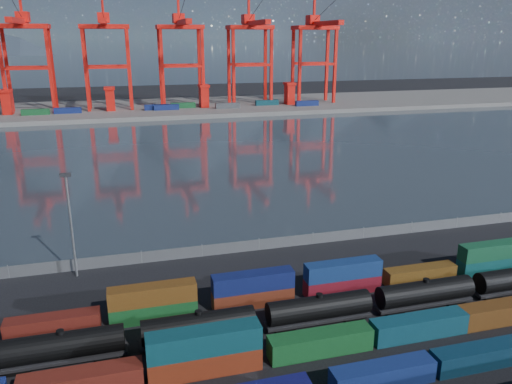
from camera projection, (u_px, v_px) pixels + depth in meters
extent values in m
plane|color=black|center=(321.00, 340.00, 61.18)|extent=(700.00, 700.00, 0.00)
plane|color=#28323A|center=(193.00, 154.00, 157.83)|extent=(700.00, 700.00, 0.00)
cube|color=#514F4C|center=(162.00, 108.00, 254.19)|extent=(700.00, 70.00, 2.00)
cone|color=#1E2630|center=(399.00, 3.00, 1730.71)|extent=(840.00, 840.00, 300.00)
cube|color=navy|center=(382.00, 375.00, 52.87)|extent=(11.54, 2.35, 2.50)
cube|color=#0B283D|center=(479.00, 356.00, 55.94)|extent=(11.54, 2.35, 2.50)
cube|color=#5E1B12|center=(82.00, 383.00, 51.49)|extent=(12.49, 2.54, 2.71)
cube|color=maroon|center=(205.00, 362.00, 54.76)|extent=(12.49, 2.54, 2.71)
cube|color=#0D3B44|center=(204.00, 341.00, 53.95)|extent=(12.49, 2.54, 2.71)
cube|color=#144E22|center=(320.00, 343.00, 58.22)|extent=(12.49, 2.54, 2.71)
cube|color=#0E3B4A|center=(419.00, 326.00, 61.53)|extent=(12.49, 2.54, 2.71)
cube|color=#542F10|center=(503.00, 312.00, 64.71)|extent=(12.49, 2.54, 2.71)
cube|color=#581811|center=(53.00, 325.00, 62.11)|extent=(11.32, 2.30, 2.45)
cube|color=#13491E|center=(154.00, 311.00, 65.25)|extent=(11.32, 2.30, 2.45)
cube|color=#5C3612|center=(153.00, 294.00, 64.52)|extent=(11.32, 2.30, 2.45)
cube|color=#5D2312|center=(253.00, 297.00, 68.67)|extent=(11.32, 2.30, 2.45)
cube|color=#0F184D|center=(253.00, 281.00, 67.95)|extent=(11.32, 2.30, 2.45)
cube|color=maroon|center=(342.00, 285.00, 72.07)|extent=(11.32, 2.30, 2.45)
cube|color=navy|center=(343.00, 270.00, 71.34)|extent=(11.32, 2.30, 2.45)
cube|color=#5C3B12|center=(420.00, 274.00, 75.30)|extent=(11.32, 2.30, 2.45)
cube|color=#0D4647|center=(491.00, 265.00, 78.55)|extent=(11.32, 2.30, 2.45)
cube|color=#144E2E|center=(493.00, 250.00, 77.82)|extent=(11.32, 2.30, 2.45)
cylinder|color=black|center=(62.00, 345.00, 55.95)|extent=(13.62, 3.04, 3.04)
cylinder|color=black|center=(60.00, 332.00, 55.45)|extent=(0.84, 0.84, 0.52)
cube|color=black|center=(63.00, 358.00, 56.44)|extent=(14.14, 2.10, 0.42)
cube|color=black|center=(19.00, 368.00, 55.37)|extent=(2.62, 1.89, 0.63)
cube|color=black|center=(107.00, 355.00, 57.77)|extent=(2.62, 1.89, 0.63)
cylinder|color=black|center=(199.00, 325.00, 59.88)|extent=(13.62, 3.04, 3.04)
cylinder|color=black|center=(198.00, 313.00, 59.38)|extent=(0.84, 0.84, 0.52)
cube|color=black|center=(199.00, 337.00, 60.38)|extent=(14.14, 2.10, 0.42)
cube|color=black|center=(160.00, 346.00, 59.31)|extent=(2.62, 1.89, 0.63)
cube|color=black|center=(237.00, 334.00, 61.70)|extent=(2.62, 1.89, 0.63)
cylinder|color=black|center=(319.00, 307.00, 63.82)|extent=(13.62, 3.04, 3.04)
cylinder|color=black|center=(319.00, 296.00, 63.32)|extent=(0.84, 0.84, 0.52)
cube|color=black|center=(318.00, 319.00, 64.32)|extent=(14.14, 2.10, 0.42)
cube|color=black|center=(284.00, 327.00, 63.24)|extent=(2.62, 1.89, 0.63)
cube|color=black|center=(352.00, 317.00, 65.64)|extent=(2.62, 1.89, 0.63)
cylinder|color=black|center=(425.00, 292.00, 67.75)|extent=(13.62, 3.04, 3.04)
cylinder|color=black|center=(426.00, 281.00, 67.26)|extent=(0.84, 0.84, 0.52)
cube|color=black|center=(424.00, 303.00, 68.25)|extent=(14.14, 2.10, 0.42)
cube|color=black|center=(393.00, 310.00, 67.18)|extent=(2.62, 1.89, 0.63)
cube|color=black|center=(453.00, 301.00, 69.57)|extent=(2.62, 1.89, 0.63)
cube|color=black|center=(490.00, 295.00, 71.11)|extent=(2.62, 1.89, 0.63)
cube|color=#595B5E|center=(259.00, 245.00, 86.66)|extent=(160.00, 0.06, 2.00)
cylinder|color=slate|center=(8.00, 272.00, 76.47)|extent=(0.12, 0.12, 2.20)
cylinder|color=slate|center=(77.00, 264.00, 79.01)|extent=(0.12, 0.12, 2.20)
cylinder|color=slate|center=(142.00, 257.00, 81.55)|extent=(0.12, 0.12, 2.20)
cylinder|color=slate|center=(202.00, 250.00, 84.09)|extent=(0.12, 0.12, 2.20)
cylinder|color=slate|center=(259.00, 244.00, 86.63)|extent=(0.12, 0.12, 2.20)
cylinder|color=slate|center=(313.00, 238.00, 89.17)|extent=(0.12, 0.12, 2.20)
cylinder|color=slate|center=(364.00, 233.00, 91.70)|extent=(0.12, 0.12, 2.20)
cylinder|color=slate|center=(412.00, 227.00, 94.24)|extent=(0.12, 0.12, 2.20)
cylinder|color=slate|center=(457.00, 222.00, 96.78)|extent=(0.12, 0.12, 2.20)
cylinder|color=slate|center=(500.00, 218.00, 99.32)|extent=(0.12, 0.12, 2.20)
cylinder|color=slate|center=(71.00, 228.00, 75.12)|extent=(0.36, 0.36, 16.00)
cube|color=black|center=(65.00, 175.00, 72.65)|extent=(1.60, 0.40, 0.60)
cube|color=red|center=(3.00, 73.00, 221.25)|extent=(1.43, 1.43, 40.21)
cube|color=red|center=(8.00, 72.00, 231.12)|extent=(1.43, 1.43, 40.21)
cube|color=red|center=(50.00, 73.00, 226.24)|extent=(1.43, 1.43, 40.21)
cube|color=red|center=(53.00, 71.00, 236.11)|extent=(1.43, 1.43, 40.21)
cube|color=red|center=(26.00, 68.00, 223.15)|extent=(19.66, 1.25, 1.25)
cube|color=red|center=(30.00, 67.00, 233.02)|extent=(19.66, 1.25, 1.25)
cube|color=red|center=(23.00, 26.00, 222.71)|extent=(22.34, 12.51, 1.97)
cube|color=red|center=(18.00, 21.00, 212.31)|extent=(2.68, 42.90, 2.23)
cube|color=red|center=(23.00, 17.00, 224.81)|extent=(5.36, 7.15, 4.47)
cube|color=red|center=(20.00, 1.00, 221.17)|extent=(1.07, 1.07, 14.30)
cylinder|color=black|center=(15.00, 5.00, 208.48)|extent=(0.21, 36.78, 12.13)
cube|color=red|center=(86.00, 72.00, 230.14)|extent=(1.43, 1.43, 40.21)
cube|color=red|center=(87.00, 71.00, 240.01)|extent=(1.43, 1.43, 40.21)
cube|color=red|center=(130.00, 71.00, 235.13)|extent=(1.43, 1.43, 40.21)
cube|color=red|center=(129.00, 70.00, 245.00)|extent=(1.43, 1.43, 40.21)
cube|color=red|center=(108.00, 67.00, 232.04)|extent=(19.66, 1.25, 1.25)
cube|color=red|center=(108.00, 66.00, 241.91)|extent=(19.66, 1.25, 1.25)
cube|color=red|center=(104.00, 27.00, 231.60)|extent=(22.34, 12.51, 1.97)
cube|color=red|center=(103.00, 22.00, 221.20)|extent=(2.68, 42.90, 2.23)
cube|color=red|center=(104.00, 18.00, 233.70)|extent=(5.36, 7.15, 4.47)
cube|color=red|center=(102.00, 2.00, 230.06)|extent=(1.07, 1.07, 14.30)
cylinder|color=black|center=(102.00, 7.00, 217.37)|extent=(0.21, 36.78, 12.13)
cube|color=red|center=(162.00, 71.00, 239.02)|extent=(1.43, 1.43, 40.21)
cube|color=red|center=(160.00, 69.00, 248.90)|extent=(1.43, 1.43, 40.21)
cube|color=red|center=(203.00, 70.00, 244.02)|extent=(1.43, 1.43, 40.21)
cube|color=red|center=(199.00, 69.00, 253.89)|extent=(1.43, 1.43, 40.21)
cube|color=red|center=(183.00, 66.00, 240.92)|extent=(19.66, 1.25, 1.25)
cube|color=red|center=(180.00, 65.00, 250.80)|extent=(19.66, 1.25, 1.25)
cube|color=red|center=(180.00, 27.00, 240.49)|extent=(22.34, 12.51, 1.97)
cube|color=red|center=(182.00, 22.00, 230.08)|extent=(2.68, 42.90, 2.23)
cube|color=red|center=(178.00, 18.00, 242.58)|extent=(5.36, 7.15, 4.47)
cube|color=red|center=(178.00, 4.00, 238.95)|extent=(1.07, 1.07, 14.30)
cylinder|color=black|center=(182.00, 8.00, 226.25)|extent=(0.21, 36.78, 12.13)
cube|color=red|center=(234.00, 70.00, 247.91)|extent=(1.43, 1.43, 40.21)
cube|color=red|center=(229.00, 68.00, 257.78)|extent=(1.43, 1.43, 40.21)
cube|color=red|center=(271.00, 69.00, 252.90)|extent=(1.43, 1.43, 40.21)
cube|color=red|center=(265.00, 68.00, 262.77)|extent=(1.43, 1.43, 40.21)
cube|color=red|center=(253.00, 65.00, 249.81)|extent=(19.66, 1.25, 1.25)
cube|color=red|center=(247.00, 64.00, 259.68)|extent=(19.66, 1.25, 1.25)
cube|color=red|center=(250.00, 27.00, 249.37)|extent=(22.34, 12.51, 1.97)
cube|color=red|center=(255.00, 23.00, 238.97)|extent=(2.68, 42.90, 2.23)
cube|color=red|center=(248.00, 19.00, 251.47)|extent=(5.36, 7.15, 4.47)
cube|color=red|center=(249.00, 5.00, 247.83)|extent=(1.07, 1.07, 14.30)
cylinder|color=black|center=(257.00, 9.00, 235.14)|extent=(0.21, 36.78, 12.13)
cube|color=red|center=(300.00, 68.00, 256.80)|extent=(1.43, 1.43, 40.21)
cube|color=red|center=(293.00, 67.00, 266.67)|extent=(1.43, 1.43, 40.21)
cube|color=red|center=(335.00, 68.00, 261.79)|extent=(1.43, 1.43, 40.21)
cube|color=red|center=(327.00, 67.00, 271.66)|extent=(1.43, 1.43, 40.21)
cube|color=red|center=(318.00, 64.00, 258.70)|extent=(19.66, 1.25, 1.25)
cube|color=red|center=(310.00, 63.00, 268.57)|extent=(19.66, 1.25, 1.25)
cube|color=red|center=(315.00, 28.00, 258.26)|extent=(22.34, 12.51, 1.97)
cube|color=red|center=(323.00, 24.00, 247.86)|extent=(2.68, 42.90, 2.23)
cube|color=red|center=(313.00, 20.00, 260.36)|extent=(5.36, 7.15, 4.47)
cube|color=red|center=(314.00, 6.00, 256.72)|extent=(1.07, 1.07, 14.30)
cylinder|color=black|center=(325.00, 10.00, 244.03)|extent=(0.21, 36.78, 12.13)
cube|color=navy|center=(166.00, 107.00, 239.57)|extent=(12.00, 2.44, 2.60)
cube|color=navy|center=(307.00, 103.00, 254.07)|extent=(12.00, 2.44, 2.60)
cube|color=navy|center=(157.00, 107.00, 239.77)|extent=(12.00, 2.44, 2.60)
cube|color=#3F4244|center=(228.00, 106.00, 245.30)|extent=(12.00, 2.44, 2.60)
cube|color=#144C23|center=(36.00, 112.00, 224.30)|extent=(12.00, 2.44, 2.60)
cube|color=navy|center=(68.00, 110.00, 228.97)|extent=(12.00, 2.44, 2.60)
cube|color=#144C23|center=(183.00, 105.00, 246.20)|extent=(12.00, 2.44, 2.60)
cube|color=#0C3842|center=(267.00, 103.00, 256.53)|extent=(12.00, 2.44, 2.60)
cube|color=red|center=(7.00, 103.00, 225.43)|extent=(4.00, 6.00, 10.00)
cube|color=red|center=(5.00, 91.00, 223.80)|extent=(5.00, 7.00, 1.20)
cube|color=red|center=(110.00, 100.00, 236.86)|extent=(4.00, 6.00, 10.00)
cube|color=red|center=(109.00, 88.00, 235.23)|extent=(5.00, 7.00, 1.20)
cube|color=red|center=(204.00, 97.00, 248.28)|extent=(4.00, 6.00, 10.00)
cube|color=red|center=(204.00, 86.00, 246.65)|extent=(5.00, 7.00, 1.20)
cube|color=red|center=(289.00, 94.00, 259.71)|extent=(4.00, 6.00, 10.00)
cube|color=red|center=(290.00, 84.00, 258.08)|extent=(5.00, 7.00, 1.20)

